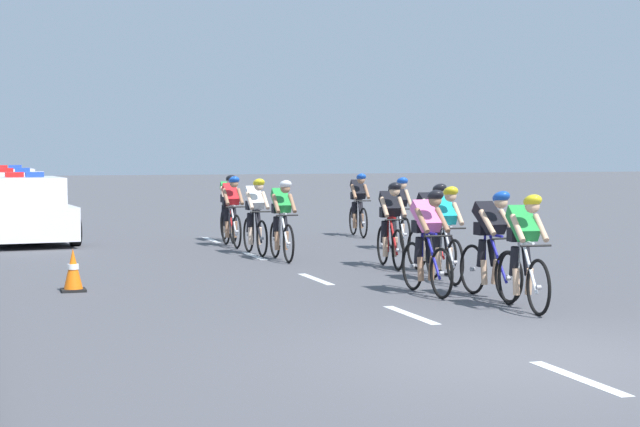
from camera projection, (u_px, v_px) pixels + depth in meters
The scene contains 18 objects.
ground_plane at pixel (524, 358), 10.93m from camera, with size 160.00×160.00×0.00m, color #4C4C51.
lane_markings_centre at pixel (316, 279), 17.56m from camera, with size 0.14×17.60×0.01m.
cyclist_lead at pixel (524, 250), 14.11m from camera, with size 0.45×1.72×1.56m.
cyclist_second at pixel (491, 243), 15.22m from camera, with size 0.43×1.72×1.56m.
cyclist_third at pixel (427, 240), 15.65m from camera, with size 0.42×1.72×1.56m.
cyclist_fourth at pixel (445, 233), 17.14m from camera, with size 0.44×1.72×1.56m.
cyclist_fifth at pixel (432, 227), 18.47m from camera, with size 0.45×1.72×1.56m.
cyclist_sixth at pixel (391, 224), 19.20m from camera, with size 0.45×1.72×1.56m.
cyclist_seventh at pixel (282, 219), 20.47m from camera, with size 0.42×1.72×1.56m.
cyclist_eighth at pixel (255, 215), 21.62m from camera, with size 0.42×1.72×1.56m.
cyclist_ninth at pixel (231, 210), 23.40m from camera, with size 0.42×1.72×1.56m.
cyclist_tenth at pixel (399, 212), 22.62m from camera, with size 0.45×1.72×1.56m.
cyclist_eleventh at pixel (358, 204), 26.16m from camera, with size 0.45×1.72×1.56m.
cyclist_twelfth at pixel (229, 207), 24.71m from camera, with size 0.42×1.72×1.56m.
police_car_nearest at pixel (25, 212), 24.48m from camera, with size 2.26×4.52×1.59m.
police_car_second at pixel (15, 201), 29.97m from camera, with size 2.25×4.52×1.59m.
police_car_third at pixel (8, 193), 35.27m from camera, with size 2.03×4.41×1.59m.
traffic_cone_near at pixel (73, 271), 16.02m from camera, with size 0.36×0.36×0.64m.
Camera 1 is at (-5.27, -9.68, 2.10)m, focal length 60.89 mm.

